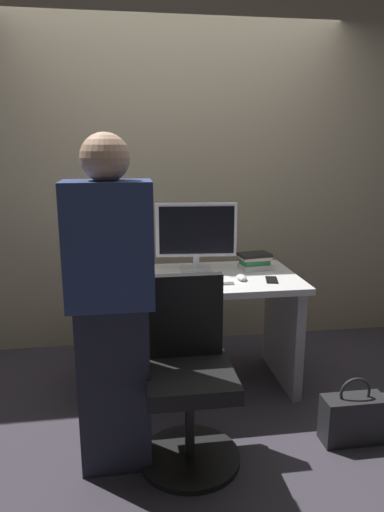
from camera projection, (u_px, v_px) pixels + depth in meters
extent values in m
plane|color=#3D3842|center=(191.00, 384.00, 3.13)|extent=(9.00, 9.00, 0.00)
cube|color=tan|center=(176.00, 156.00, 3.56)|extent=(6.40, 0.10, 3.00)
cube|color=white|center=(191.00, 280.00, 2.96)|extent=(1.38, 0.73, 0.04)
cube|color=#B2B2B7|center=(94.00, 341.00, 2.96)|extent=(0.06, 0.65, 0.72)
cube|color=#B2B2B7|center=(282.00, 329.00, 3.14)|extent=(0.06, 0.65, 0.72)
cylinder|color=black|center=(190.00, 457.00, 2.38)|extent=(0.52, 0.52, 0.03)
cylinder|color=black|center=(190.00, 421.00, 2.33)|extent=(0.05, 0.05, 0.39)
cube|color=black|center=(190.00, 379.00, 2.27)|extent=(0.44, 0.44, 0.08)
cube|color=black|center=(185.00, 315.00, 2.39)|extent=(0.40, 0.06, 0.44)
cube|color=#262838|center=(115.00, 387.00, 2.26)|extent=(0.34, 0.20, 0.85)
cube|color=navy|center=(109.00, 245.00, 2.10)|extent=(0.40, 0.24, 0.58)
sphere|color=tan|center=(105.00, 158.00, 2.00)|extent=(0.22, 0.22, 0.22)
cube|color=silver|center=(196.00, 269.00, 3.12)|extent=(0.21, 0.16, 0.02)
cube|color=silver|center=(196.00, 262.00, 3.11)|extent=(0.04, 0.03, 0.08)
cube|color=silver|center=(196.00, 230.00, 3.06)|extent=(0.54, 0.07, 0.36)
cube|color=black|center=(197.00, 230.00, 3.04)|extent=(0.50, 0.05, 0.32)
cube|color=white|center=(197.00, 282.00, 2.81)|extent=(0.43, 0.13, 0.02)
ellipsoid|color=white|center=(241.00, 277.00, 2.88)|extent=(0.06, 0.10, 0.03)
cylinder|color=silver|center=(115.00, 282.00, 2.69)|extent=(0.07, 0.07, 0.09)
cylinder|color=#3372B2|center=(125.00, 265.00, 3.08)|extent=(0.07, 0.07, 0.08)
cube|color=white|center=(255.00, 267.00, 3.14)|extent=(0.23, 0.17, 0.03)
cube|color=#338C59|center=(255.00, 262.00, 3.12)|extent=(0.20, 0.15, 0.04)
cube|color=beige|center=(255.00, 258.00, 3.12)|extent=(0.21, 0.16, 0.02)
cube|color=black|center=(254.00, 255.00, 3.12)|extent=(0.23, 0.17, 0.02)
cube|color=black|center=(272.00, 280.00, 2.87)|extent=(0.10, 0.16, 0.01)
cube|color=#262628|center=(353.00, 419.00, 2.50)|extent=(0.34, 0.14, 0.26)
torus|color=#262628|center=(355.00, 393.00, 2.47)|extent=(0.18, 0.02, 0.18)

